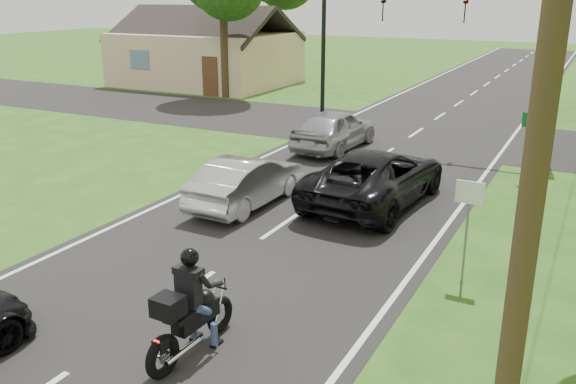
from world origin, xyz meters
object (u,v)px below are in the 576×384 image
at_px(traffic_signal, 502,36).
at_px(sign_green, 530,130).
at_px(dark_suv, 376,177).
at_px(silver_sedan, 247,181).
at_px(motorcycle_rider, 189,314).
at_px(sign_white, 469,207).
at_px(utility_pole_near, 552,45).
at_px(silver_suv, 334,129).

bearing_deg(traffic_signal, sign_green, -62.62).
bearing_deg(sign_green, traffic_signal, 117.38).
distance_m(dark_suv, silver_sedan, 3.53).
bearing_deg(sign_green, motorcycle_rider, -105.51).
distance_m(dark_suv, sign_white, 5.02).
bearing_deg(dark_suv, utility_pole_near, 121.93).
height_order(utility_pole_near, sign_green, utility_pole_near).
height_order(dark_suv, silver_sedan, dark_suv).
relative_size(dark_suv, utility_pole_near, 0.55).
bearing_deg(sign_white, traffic_signal, 97.05).
height_order(silver_sedan, utility_pole_near, utility_pole_near).
relative_size(traffic_signal, utility_pole_near, 0.64).
xyz_separation_m(silver_sedan, traffic_signal, (4.92, 9.00, 3.45)).
relative_size(silver_suv, utility_pole_near, 0.44).
xyz_separation_m(dark_suv, sign_green, (3.41, 4.23, 0.83)).
height_order(motorcycle_rider, silver_suv, motorcycle_rider).
bearing_deg(motorcycle_rider, traffic_signal, 85.28).
xyz_separation_m(utility_pole_near, sign_white, (-1.50, 4.98, -3.49)).
relative_size(motorcycle_rider, traffic_signal, 0.34).
bearing_deg(utility_pole_near, silver_sedan, 138.03).
height_order(silver_sedan, traffic_signal, traffic_signal).
xyz_separation_m(dark_suv, traffic_signal, (1.85, 7.25, 3.37)).
bearing_deg(sign_white, motorcycle_rider, -125.39).
bearing_deg(motorcycle_rider, silver_sedan, 116.30).
height_order(dark_suv, utility_pole_near, utility_pole_near).
relative_size(utility_pole_near, sign_white, 4.71).
relative_size(silver_sedan, sign_white, 1.93).
height_order(dark_suv, traffic_signal, traffic_signal).
xyz_separation_m(motorcycle_rider, utility_pole_near, (4.82, -0.31, 4.36)).
bearing_deg(sign_white, dark_suv, 130.44).
bearing_deg(silver_sedan, silver_suv, -85.69).
xyz_separation_m(motorcycle_rider, traffic_signal, (1.95, 15.68, 3.41)).
bearing_deg(utility_pole_near, dark_suv, 118.31).
bearing_deg(dark_suv, sign_green, -125.29).
bearing_deg(sign_green, dark_suv, -128.91).
height_order(silver_sedan, sign_white, sign_white).
distance_m(dark_suv, silver_suv, 6.18).
distance_m(dark_suv, sign_green, 5.50).
bearing_deg(sign_white, silver_sedan, 162.18).
xyz_separation_m(silver_sedan, sign_white, (6.28, -2.02, 0.91)).
height_order(motorcycle_rider, utility_pole_near, utility_pole_near).
height_order(traffic_signal, sign_white, traffic_signal).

